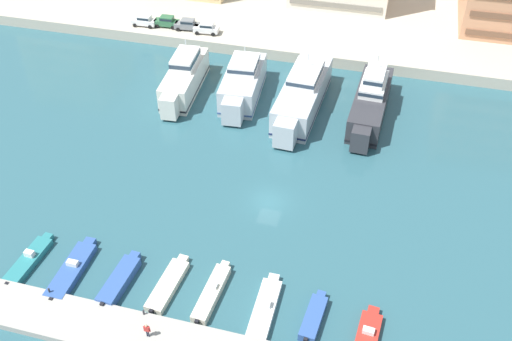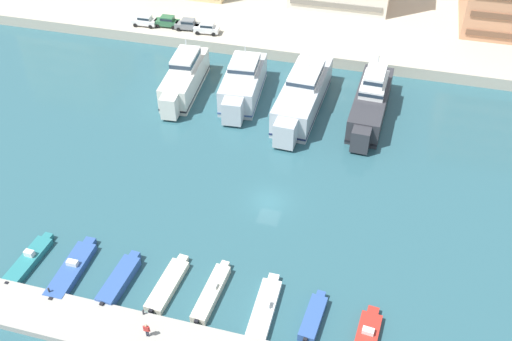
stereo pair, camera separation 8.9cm
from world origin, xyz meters
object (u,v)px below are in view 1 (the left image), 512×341
object	(u,v)px
yacht_charcoal_center_left	(371,101)
car_white_far_left	(144,20)
motorboat_cream_center_left	(168,285)
yacht_ivory_far_left	(184,78)
motorboat_teal_far_left	(29,260)
motorboat_cream_center	(212,292)
motorboat_red_right	(367,336)
motorboat_blue_mid_left	(120,280)
yacht_silver_mid_left	(302,95)
yacht_silver_left	(243,84)
motorboat_blue_left	(72,270)
car_green_left	(167,21)
car_white_center_left	(206,28)
motorboat_blue_mid_right	(314,317)
motorboat_white_center_right	(264,311)
car_grey_mid_left	(187,24)
pedestrian_near_edge	(147,330)

from	to	relation	value
yacht_charcoal_center_left	car_white_far_left	xyz separation A→B (m)	(-39.24, 14.38, 0.48)
car_white_far_left	motorboat_cream_center_left	bearing A→B (deg)	-64.34
yacht_ivory_far_left	motorboat_teal_far_left	world-z (taller)	yacht_ivory_far_left
motorboat_cream_center	motorboat_red_right	bearing A→B (deg)	-3.92
motorboat_blue_mid_left	motorboat_cream_center	world-z (taller)	motorboat_cream_center
yacht_ivory_far_left	yacht_silver_mid_left	size ratio (longest dim) A/B	0.81
yacht_ivory_far_left	motorboat_cream_center	world-z (taller)	yacht_ivory_far_left
yacht_silver_left	motorboat_cream_center	size ratio (longest dim) A/B	2.02
motorboat_cream_center_left	motorboat_blue_left	bearing A→B (deg)	-175.64
yacht_charcoal_center_left	car_green_left	world-z (taller)	yacht_charcoal_center_left
yacht_ivory_far_left	car_white_center_left	bearing A→B (deg)	96.44
motorboat_blue_mid_right	motorboat_blue_mid_left	bearing A→B (deg)	-178.11
yacht_charcoal_center_left	motorboat_red_right	world-z (taller)	yacht_charcoal_center_left
motorboat_blue_mid_left	yacht_silver_left	bearing A→B (deg)	86.40
motorboat_blue_left	motorboat_white_center_right	xyz separation A→B (m)	(19.68, 0.16, -0.02)
car_green_left	car_white_center_left	xyz separation A→B (m)	(7.22, -0.65, 0.00)
yacht_ivory_far_left	motorboat_blue_mid_right	distance (m)	42.80
motorboat_cream_center	car_white_far_left	size ratio (longest dim) A/B	1.85
motorboat_blue_left	yacht_ivory_far_left	bearing A→B (deg)	91.78
yacht_silver_mid_left	car_green_left	xyz separation A→B (m)	(-26.23, 15.87, 0.49)
motorboat_cream_center	motorboat_white_center_right	xyz separation A→B (m)	(5.33, -0.71, -0.07)
car_grey_mid_left	car_green_left	bearing A→B (deg)	177.23
yacht_silver_left	motorboat_red_right	size ratio (longest dim) A/B	2.41
yacht_silver_left	car_green_left	distance (m)	23.02
yacht_silver_left	motorboat_white_center_right	xyz separation A→B (m)	(12.23, -35.54, -1.79)
motorboat_cream_center	car_white_center_left	bearing A→B (deg)	109.21
car_green_left	car_grey_mid_left	xyz separation A→B (m)	(3.74, -0.18, 0.00)
motorboat_teal_far_left	motorboat_blue_mid_left	distance (m)	10.07
car_white_far_left	yacht_charcoal_center_left	bearing A→B (deg)	-20.13
car_white_far_left	car_green_left	world-z (taller)	same
yacht_charcoal_center_left	motorboat_white_center_right	distance (m)	36.01
yacht_silver_mid_left	motorboat_cream_center_left	size ratio (longest dim) A/B	2.67
motorboat_blue_mid_right	pedestrian_near_edge	size ratio (longest dim) A/B	3.53
motorboat_cream_center_left	car_white_center_left	bearing A→B (deg)	104.45
motorboat_red_right	car_green_left	world-z (taller)	car_green_left
yacht_ivory_far_left	car_white_far_left	distance (m)	19.64
motorboat_blue_left	motorboat_red_right	size ratio (longest dim) A/B	1.29
car_white_far_left	car_white_center_left	xyz separation A→B (m)	(10.97, 0.03, 0.00)
motorboat_blue_left	motorboat_white_center_right	distance (m)	19.69
motorboat_blue_mid_left	motorboat_teal_far_left	bearing A→B (deg)	179.43
motorboat_white_center_right	pedestrian_near_edge	size ratio (longest dim) A/B	5.17
motorboat_cream_center	car_white_center_left	distance (m)	52.13
pedestrian_near_edge	motorboat_blue_mid_right	bearing A→B (deg)	23.40
yacht_charcoal_center_left	car_grey_mid_left	xyz separation A→B (m)	(-31.74, 14.87, 0.48)
motorboat_cream_center	motorboat_blue_mid_right	distance (m)	9.92
motorboat_teal_far_left	motorboat_blue_left	xyz separation A→B (m)	(4.87, -0.06, 0.03)
car_white_far_left	motorboat_teal_far_left	bearing A→B (deg)	-79.92
yacht_charcoal_center_left	motorboat_teal_far_left	bearing A→B (deg)	-130.47
yacht_charcoal_center_left	motorboat_red_right	xyz separation A→B (m)	(3.78, -35.80, -1.88)
yacht_silver_mid_left	motorboat_cream_center_left	bearing A→B (deg)	-100.49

